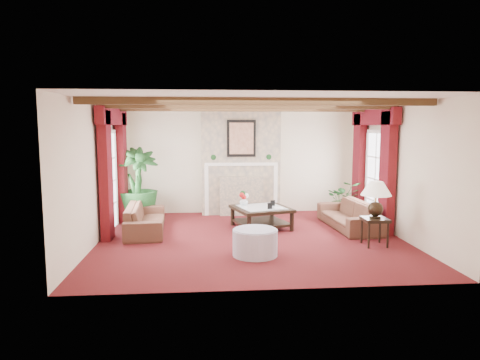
{
  "coord_description": "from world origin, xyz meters",
  "views": [
    {
      "loc": [
        -0.91,
        -8.35,
        2.22
      ],
      "look_at": [
        -0.19,
        0.4,
        1.14
      ],
      "focal_mm": 32.0,
      "sensor_mm": 36.0,
      "label": 1
    }
  ],
  "objects": [
    {
      "name": "table_lamp",
      "position": [
        2.27,
        -0.7,
        0.89
      ],
      "size": [
        0.56,
        0.56,
        0.71
      ],
      "primitive_type": null,
      "color": "black",
      "rests_on": "side_table"
    },
    {
      "name": "ceiling_beams",
      "position": [
        0.0,
        0.0,
        2.64
      ],
      "size": [
        6.0,
        3.0,
        0.12
      ],
      "primitive_type": null,
      "color": "#3B2613",
      "rests_on": "ceiling"
    },
    {
      "name": "french_door_right",
      "position": [
        2.97,
        1.0,
        2.13
      ],
      "size": [
        0.1,
        1.1,
        2.16
      ],
      "primitive_type": null,
      "color": "white",
      "rests_on": "ground"
    },
    {
      "name": "back_wall",
      "position": [
        0.0,
        2.75,
        1.35
      ],
      "size": [
        6.0,
        0.02,
        2.7
      ],
      "primitive_type": "cube",
      "color": "beige",
      "rests_on": "ground"
    },
    {
      "name": "photo_frame_b",
      "position": [
        0.59,
        0.99,
        0.53
      ],
      "size": [
        0.11,
        0.05,
        0.14
      ],
      "primitive_type": null,
      "rotation": [
        0.0,
        0.0,
        0.3
      ],
      "color": "black",
      "rests_on": "coffee_table"
    },
    {
      "name": "french_door_left",
      "position": [
        -2.97,
        1.0,
        2.13
      ],
      "size": [
        0.1,
        1.1,
        2.16
      ],
      "primitive_type": null,
      "color": "white",
      "rests_on": "ground"
    },
    {
      "name": "potted_palm",
      "position": [
        -2.53,
        1.89,
        0.49
      ],
      "size": [
        2.4,
        2.55,
        0.98
      ],
      "primitive_type": "imported",
      "rotation": [
        0.0,
        0.0,
        0.47
      ],
      "color": "black",
      "rests_on": "ground"
    },
    {
      "name": "left_wall",
      "position": [
        -3.0,
        0.0,
        1.35
      ],
      "size": [
        0.02,
        5.5,
        2.7
      ],
      "primitive_type": "cube",
      "color": "beige",
      "rests_on": "ground"
    },
    {
      "name": "side_table",
      "position": [
        2.27,
        -0.7,
        0.27
      ],
      "size": [
        0.53,
        0.53,
        0.53
      ],
      "primitive_type": null,
      "rotation": [
        0.0,
        0.0,
        0.2
      ],
      "color": "black",
      "rests_on": "ground"
    },
    {
      "name": "sofa_right",
      "position": [
        2.26,
        0.74,
        0.4
      ],
      "size": [
        2.1,
        0.84,
        0.79
      ],
      "primitive_type": "imported",
      "rotation": [
        0.0,
        0.0,
        -1.51
      ],
      "color": "#3A0F17",
      "rests_on": "ground"
    },
    {
      "name": "curtains_left",
      "position": [
        -2.86,
        1.0,
        2.55
      ],
      "size": [
        0.2,
        2.4,
        2.55
      ],
      "primitive_type": null,
      "color": "#480915",
      "rests_on": "ground"
    },
    {
      "name": "ottoman",
      "position": [
        -0.05,
        -1.15,
        0.23
      ],
      "size": [
        0.78,
        0.78,
        0.46
      ],
      "primitive_type": "cylinder",
      "color": "#AEABC1",
      "rests_on": "ground"
    },
    {
      "name": "small_plant",
      "position": [
        2.5,
        1.8,
        0.36
      ],
      "size": [
        1.09,
        1.16,
        0.72
      ],
      "primitive_type": "imported",
      "rotation": [
        0.0,
        0.0,
        -0.14
      ],
      "color": "black",
      "rests_on": "ground"
    },
    {
      "name": "book",
      "position": [
        0.58,
        0.68,
        0.6
      ],
      "size": [
        0.2,
        0.05,
        0.26
      ],
      "primitive_type": "imported",
      "rotation": [
        0.0,
        0.0,
        -0.07
      ],
      "color": "black",
      "rests_on": "coffee_table"
    },
    {
      "name": "fireplace",
      "position": [
        0.0,
        2.55,
        2.7
      ],
      "size": [
        2.0,
        0.52,
        2.7
      ],
      "primitive_type": null,
      "color": "tan",
      "rests_on": "ground"
    },
    {
      "name": "coffee_table",
      "position": [
        0.32,
        0.88,
        0.23
      ],
      "size": [
        1.42,
        1.42,
        0.47
      ],
      "primitive_type": null,
      "rotation": [
        0.0,
        0.0,
        0.29
      ],
      "color": "black",
      "rests_on": "ground"
    },
    {
      "name": "sofa_left",
      "position": [
        -2.19,
        0.73,
        0.38
      ],
      "size": [
        2.05,
        0.86,
        0.77
      ],
      "primitive_type": "imported",
      "rotation": [
        0.0,
        0.0,
        1.64
      ],
      "color": "#3A0F17",
      "rests_on": "ground"
    },
    {
      "name": "ceiling",
      "position": [
        0.0,
        0.0,
        2.7
      ],
      "size": [
        6.0,
        6.0,
        0.0
      ],
      "primitive_type": "plane",
      "rotation": [
        3.14,
        0.0,
        0.0
      ],
      "color": "white",
      "rests_on": "floor"
    },
    {
      "name": "flower_vase",
      "position": [
        -0.04,
        1.16,
        0.56
      ],
      "size": [
        0.29,
        0.3,
        0.19
      ],
      "primitive_type": "imported",
      "rotation": [
        0.0,
        0.0,
        -0.29
      ],
      "color": "silver",
      "rests_on": "coffee_table"
    },
    {
      "name": "photo_frame_a",
      "position": [
        0.47,
        0.62,
        0.54
      ],
      "size": [
        0.11,
        0.06,
        0.15
      ],
      "primitive_type": null,
      "rotation": [
        0.0,
        0.0,
        0.37
      ],
      "color": "black",
      "rests_on": "coffee_table"
    },
    {
      "name": "curtains_right",
      "position": [
        2.86,
        1.0,
        2.55
      ],
      "size": [
        0.2,
        2.4,
        2.55
      ],
      "primitive_type": null,
      "color": "#480915",
      "rests_on": "ground"
    },
    {
      "name": "floor",
      "position": [
        0.0,
        0.0,
        0.0
      ],
      "size": [
        6.0,
        6.0,
        0.0
      ],
      "primitive_type": "plane",
      "color": "#3F0F0B",
      "rests_on": "ground"
    },
    {
      "name": "right_wall",
      "position": [
        3.0,
        0.0,
        1.35
      ],
      "size": [
        0.02,
        5.5,
        2.7
      ],
      "primitive_type": "cube",
      "color": "beige",
      "rests_on": "ground"
    }
  ]
}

